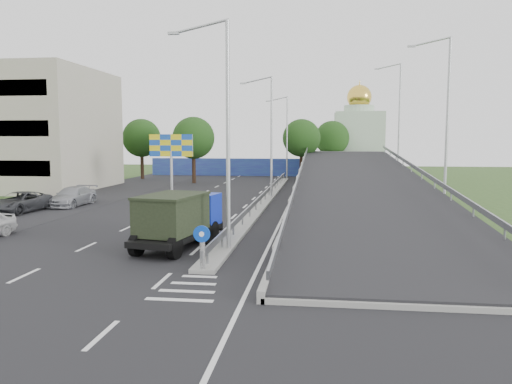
% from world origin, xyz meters
% --- Properties ---
extents(ground, '(160.00, 160.00, 0.00)m').
position_xyz_m(ground, '(0.00, 0.00, 0.00)').
color(ground, '#2D4C1E').
rests_on(ground, ground).
extents(road_surface, '(26.00, 90.00, 0.04)m').
position_xyz_m(road_surface, '(-3.00, 20.00, 0.00)').
color(road_surface, black).
rests_on(road_surface, ground).
extents(parking_strip, '(8.00, 90.00, 0.05)m').
position_xyz_m(parking_strip, '(-16.00, 20.00, 0.00)').
color(parking_strip, black).
rests_on(parking_strip, ground).
extents(median, '(1.00, 44.00, 0.20)m').
position_xyz_m(median, '(0.00, 24.00, 0.10)').
color(median, gray).
rests_on(median, ground).
extents(overpass_ramp, '(10.00, 50.00, 3.50)m').
position_xyz_m(overpass_ramp, '(7.50, 24.00, 1.75)').
color(overpass_ramp, gray).
rests_on(overpass_ramp, ground).
extents(median_guardrail, '(0.09, 44.00, 0.71)m').
position_xyz_m(median_guardrail, '(0.00, 24.00, 0.75)').
color(median_guardrail, gray).
rests_on(median_guardrail, median).
extents(sign_bollard, '(0.64, 0.23, 1.67)m').
position_xyz_m(sign_bollard, '(0.00, 2.17, 1.03)').
color(sign_bollard, black).
rests_on(sign_bollard, median).
extents(lamp_post_near, '(2.74, 0.18, 10.08)m').
position_xyz_m(lamp_post_near, '(0.11, 6.00, 5.81)').
color(lamp_post_near, '#B2B5B7').
rests_on(lamp_post_near, median).
extents(lamp_post_mid, '(2.74, 0.18, 10.08)m').
position_xyz_m(lamp_post_mid, '(0.11, 26.00, 5.81)').
color(lamp_post_mid, '#B2B5B7').
rests_on(lamp_post_mid, median).
extents(lamp_post_far, '(2.74, 0.18, 10.08)m').
position_xyz_m(lamp_post_far, '(0.11, 46.00, 5.81)').
color(lamp_post_far, '#B2B5B7').
rests_on(lamp_post_far, median).
extents(blue_wall, '(30.00, 0.50, 2.40)m').
position_xyz_m(blue_wall, '(-4.00, 52.00, 1.20)').
color(blue_wall, '#2D2B9F').
rests_on(blue_wall, ground).
extents(church, '(7.00, 7.00, 13.80)m').
position_xyz_m(church, '(10.00, 60.00, 5.31)').
color(church, '#B2CCAD').
rests_on(church, ground).
extents(billboard, '(4.00, 0.24, 5.50)m').
position_xyz_m(billboard, '(-9.00, 28.00, 4.19)').
color(billboard, '#B2B5B7').
rests_on(billboard, ground).
extents(tree_left_mid, '(4.80, 4.80, 7.60)m').
position_xyz_m(tree_left_mid, '(-10.00, 40.00, 5.18)').
color(tree_left_mid, black).
rests_on(tree_left_mid, ground).
extents(tree_median_far, '(4.80, 4.80, 7.60)m').
position_xyz_m(tree_median_far, '(2.00, 48.00, 5.18)').
color(tree_median_far, black).
rests_on(tree_median_far, ground).
extents(tree_left_far, '(4.80, 4.80, 7.60)m').
position_xyz_m(tree_left_far, '(-18.00, 45.00, 5.18)').
color(tree_left_far, black).
rests_on(tree_left_far, ground).
extents(tree_ramp_far, '(4.80, 4.80, 7.60)m').
position_xyz_m(tree_ramp_far, '(6.00, 55.00, 5.18)').
color(tree_ramp_far, black).
rests_on(tree_ramp_far, ground).
extents(dump_truck, '(3.17, 6.15, 2.58)m').
position_xyz_m(dump_truck, '(-2.17, 6.67, 1.43)').
color(dump_truck, black).
rests_on(dump_truck, ground).
extents(parked_car_c, '(2.80, 5.32, 1.43)m').
position_xyz_m(parked_car_c, '(-16.29, 16.06, 0.71)').
color(parked_car_c, '#313236').
rests_on(parked_car_c, ground).
extents(parked_car_d, '(2.17, 5.04, 1.45)m').
position_xyz_m(parked_car_d, '(-14.29, 19.72, 0.72)').
color(parked_car_d, '#9A9CA2').
rests_on(parked_car_d, ground).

